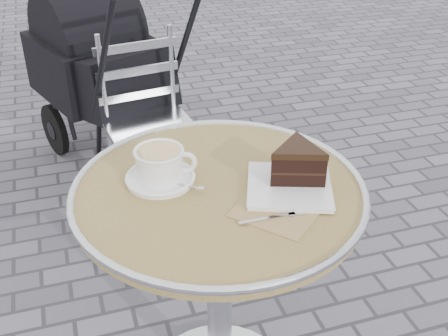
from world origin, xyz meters
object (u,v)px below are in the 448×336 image
object	(u,v)px
cafe_table	(219,241)
cappuccino_set	(161,167)
baby_stroller	(103,78)
cake_plate_set	(295,169)
bistro_chair	(145,104)

from	to	relation	value
cafe_table	cappuccino_set	xyz separation A→B (m)	(-0.12, 0.07, 0.20)
cappuccino_set	baby_stroller	world-z (taller)	baby_stroller
cappuccino_set	cake_plate_set	size ratio (longest dim) A/B	0.55
cappuccino_set	bistro_chair	size ratio (longest dim) A/B	0.22
cafe_table	cappuccino_set	world-z (taller)	cappuccino_set
cappuccino_set	cafe_table	bearing A→B (deg)	-19.89
cafe_table	bistro_chair	distance (m)	1.06
cafe_table	cake_plate_set	size ratio (longest dim) A/B	2.34
cappuccino_set	baby_stroller	distance (m)	1.46
cake_plate_set	baby_stroller	distance (m)	1.61
baby_stroller	cappuccino_set	bearing A→B (deg)	-110.14
cafe_table	bistro_chair	xyz separation A→B (m)	(-0.00, 1.06, -0.08)
cake_plate_set	cafe_table	bearing A→B (deg)	-173.35
cake_plate_set	bistro_chair	xyz separation A→B (m)	(-0.18, 1.10, -0.29)
cafe_table	cappuccino_set	size ratio (longest dim) A/B	4.23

